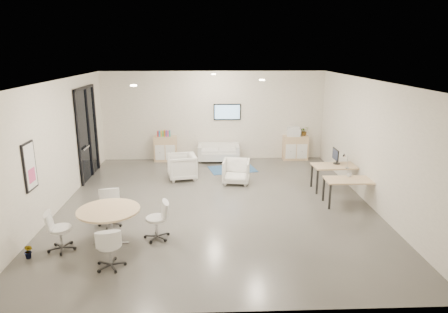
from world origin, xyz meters
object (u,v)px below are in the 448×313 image
sideboard_left (166,149)px  loveseat (219,153)px  round_table (109,213)px  armchair_right (236,170)px  desk_rear (338,168)px  desk_front (351,182)px  sideboard_right (295,148)px  armchair_left (182,166)px

sideboard_left → loveseat: (1.93, -0.14, -0.15)m
round_table → armchair_right: bearing=52.9°
sideboard_left → round_table: (-0.50, -6.42, 0.24)m
loveseat → desk_rear: 4.63m
sideboard_left → desk_front: bearing=-40.4°
sideboard_left → sideboard_right: size_ratio=1.01×
sideboard_right → armchair_right: bearing=-132.3°
loveseat → armchair_left: (-1.20, -1.99, 0.13)m
sideboard_right → armchair_left: bearing=-152.2°
desk_front → round_table: (-5.74, -1.96, 0.07)m
sideboard_left → armchair_right: sideboard_left is taller
desk_front → round_table: size_ratio=1.05×
armchair_right → desk_rear: armchair_right is taller
armchair_left → desk_rear: size_ratio=0.59×
sideboard_left → desk_rear: bearing=-32.4°
armchair_right → round_table: armchair_right is taller
sideboard_left → desk_rear: sideboard_left is taller
sideboard_left → armchair_left: (0.72, -2.13, -0.02)m
armchair_right → armchair_left: bearing=172.6°
armchair_right → loveseat: bearing=109.2°
armchair_left → armchair_right: armchair_left is taller
sideboard_right → desk_front: sideboard_right is taller
armchair_right → round_table: (-2.89, -3.82, 0.30)m
sideboard_right → desk_rear: bearing=-81.3°
armchair_right → sideboard_right: bearing=56.3°
sideboard_right → sideboard_left: bearing=179.9°
armchair_left → desk_front: armchair_left is taller
loveseat → armchair_left: 2.33m
sideboard_left → round_table: bearing=-94.5°
sideboard_left → loveseat: sideboard_left is taller
round_table → desk_rear: bearing=28.2°
desk_front → sideboard_right: bearing=97.5°
sideboard_left → sideboard_right: (4.74, -0.01, -0.01)m
sideboard_right → desk_rear: (0.51, -3.33, 0.22)m
sideboard_right → armchair_right: sideboard_right is taller
sideboard_right → round_table: bearing=-129.3°
armchair_right → sideboard_left: bearing=141.1°
desk_front → round_table: 6.07m
sideboard_left → desk_front: (5.24, -4.46, 0.17)m
sideboard_left → round_table: 6.45m
sideboard_right → desk_front: size_ratio=0.66×
sideboard_right → armchair_left: sideboard_right is taller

